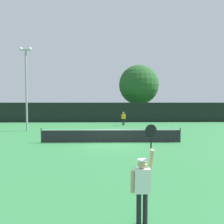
% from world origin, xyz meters
% --- Properties ---
extents(ground_plane, '(120.00, 120.00, 0.00)m').
position_xyz_m(ground_plane, '(0.00, 0.00, 0.00)').
color(ground_plane, '#2D723D').
extents(tennis_net, '(10.16, 0.08, 1.07)m').
position_xyz_m(tennis_net, '(0.00, 0.00, 0.51)').
color(tennis_net, '#232328').
rests_on(tennis_net, ground).
extents(perimeter_fence, '(38.23, 0.12, 2.76)m').
position_xyz_m(perimeter_fence, '(0.00, 15.67, 1.38)').
color(perimeter_fence, black).
rests_on(perimeter_fence, ground).
extents(player_serving, '(0.68, 0.39, 2.48)m').
position_xyz_m(player_serving, '(0.60, -10.91, 1.09)').
color(player_serving, white).
rests_on(player_serving, ground).
extents(player_receiving, '(0.57, 0.24, 1.62)m').
position_xyz_m(player_receiving, '(1.69, 11.44, 0.99)').
color(player_receiving, yellow).
rests_on(player_receiving, ground).
extents(tennis_ball, '(0.07, 0.07, 0.07)m').
position_xyz_m(tennis_ball, '(0.59, -1.48, 0.03)').
color(tennis_ball, '#CCE033').
rests_on(tennis_ball, ground).
extents(light_pole, '(1.18, 0.28, 8.31)m').
position_xyz_m(light_pole, '(-8.37, 6.55, 4.72)').
color(light_pole, gray).
rests_on(light_pole, ground).
extents(large_tree, '(6.27, 6.27, 8.66)m').
position_xyz_m(large_tree, '(4.68, 19.73, 5.51)').
color(large_tree, brown).
rests_on(large_tree, ground).
extents(parked_car_near, '(2.40, 4.40, 1.69)m').
position_xyz_m(parked_car_near, '(10.42, 21.32, 0.78)').
color(parked_car_near, red).
rests_on(parked_car_near, ground).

